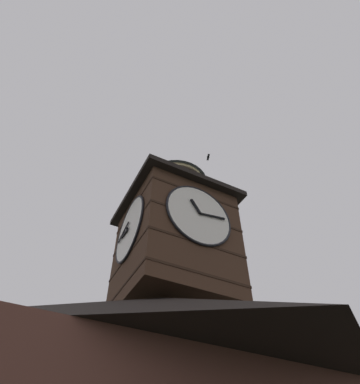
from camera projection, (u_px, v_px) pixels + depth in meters
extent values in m
pyramid|color=black|center=(161.00, 347.00, 10.62)|extent=(15.28, 9.64, 3.27)
cube|color=#422B1E|center=(175.00, 256.00, 14.50)|extent=(4.17, 4.17, 5.14)
cube|color=black|center=(174.00, 299.00, 13.13)|extent=(4.21, 4.21, 0.10)
cube|color=black|center=(175.00, 270.00, 14.03)|extent=(4.21, 4.21, 0.10)
cube|color=black|center=(175.00, 244.00, 14.94)|extent=(4.21, 4.21, 0.10)
cube|color=black|center=(175.00, 221.00, 15.84)|extent=(4.21, 4.21, 0.10)
cylinder|color=white|center=(199.00, 215.00, 13.65)|extent=(2.86, 0.10, 2.86)
torus|color=black|center=(199.00, 215.00, 13.63)|extent=(2.96, 0.10, 2.96)
cube|color=black|center=(196.00, 206.00, 13.73)|extent=(0.49, 0.04, 0.66)
cube|color=black|center=(213.00, 216.00, 13.84)|extent=(1.17, 0.04, 0.25)
sphere|color=black|center=(200.00, 213.00, 13.58)|extent=(0.10, 0.10, 0.10)
cylinder|color=white|center=(130.00, 229.00, 14.29)|extent=(0.10, 2.86, 2.86)
torus|color=black|center=(129.00, 229.00, 14.28)|extent=(0.10, 2.96, 2.96)
cube|color=black|center=(124.00, 234.00, 14.46)|extent=(0.04, 0.72, 0.18)
cube|color=black|center=(123.00, 233.00, 14.73)|extent=(0.04, 1.15, 0.41)
sphere|color=black|center=(127.00, 228.00, 14.25)|extent=(0.10, 0.10, 0.10)
cube|color=black|center=(175.00, 209.00, 16.40)|extent=(4.87, 4.87, 0.25)
cylinder|color=#D1BC84|center=(176.00, 195.00, 17.04)|extent=(2.94, 2.94, 1.57)
cylinder|color=#2D2319|center=(176.00, 203.00, 16.67)|extent=(3.00, 3.00, 0.10)
cylinder|color=#2D2319|center=(176.00, 195.00, 17.04)|extent=(3.00, 3.00, 0.10)
cylinder|color=#2D2319|center=(176.00, 188.00, 17.41)|extent=(3.00, 3.00, 0.10)
cone|color=#424C5B|center=(176.00, 175.00, 18.09)|extent=(3.24, 3.24, 1.43)
sphere|color=#2D3847|center=(176.00, 165.00, 18.67)|extent=(0.16, 0.16, 0.16)
cone|color=#14341C|center=(139.00, 344.00, 17.94)|extent=(4.11, 4.11, 4.67)
cone|color=black|center=(145.00, 270.00, 21.09)|extent=(2.91, 2.91, 5.96)
cone|color=black|center=(149.00, 224.00, 23.64)|extent=(1.70, 1.70, 5.54)
ellipsoid|color=black|center=(208.00, 157.00, 24.91)|extent=(0.23, 0.18, 0.11)
cube|color=black|center=(208.00, 159.00, 25.01)|extent=(0.24, 0.33, 0.05)
cube|color=black|center=(209.00, 156.00, 24.81)|extent=(0.24, 0.33, 0.05)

